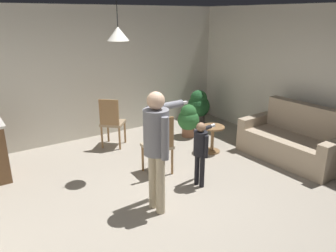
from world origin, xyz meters
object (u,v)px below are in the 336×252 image
dining_chair_by_counter (112,121)px  potted_plant_corner (188,119)px  couch_floral (292,142)px  side_table_by_couch (212,136)px  potted_plant_by_wall (199,105)px  spare_remote_on_table (213,125)px  dining_chair_near_wall (159,143)px  person_adult (157,139)px  person_child (201,147)px

dining_chair_by_counter → potted_plant_corner: size_ratio=1.40×
couch_floral → side_table_by_couch: (-1.00, 1.04, -0.00)m
potted_plant_by_wall → spare_remote_on_table: bearing=-120.1°
side_table_by_couch → dining_chair_near_wall: dining_chair_near_wall is taller
side_table_by_couch → person_adult: (-1.90, -1.08, 0.69)m
dining_chair_by_counter → dining_chair_near_wall: same height
person_child → potted_plant_corner: (1.15, 1.82, -0.24)m
side_table_by_couch → person_adult: size_ratio=0.32×
person_adult → spare_remote_on_table: size_ratio=12.58×
dining_chair_by_counter → spare_remote_on_table: dining_chair_by_counter is taller
dining_chair_near_wall → spare_remote_on_table: 1.36m
couch_floral → person_child: size_ratio=1.78×
potted_plant_by_wall → dining_chair_by_counter: bearing=-174.7°
couch_floral → person_adult: 2.98m
dining_chair_near_wall → potted_plant_corner: 1.88m
side_table_by_couch → person_child: (-1.02, -0.88, 0.31)m
dining_chair_near_wall → spare_remote_on_table: bearing=12.8°
dining_chair_near_wall → couch_floral: bearing=-16.4°
person_adult → potted_plant_by_wall: person_adult is taller
person_child → dining_chair_near_wall: bearing=-161.9°
person_child → spare_remote_on_table: bearing=123.8°
person_adult → spare_remote_on_table: 2.25m
person_adult → potted_plant_corner: 2.93m
couch_floral → side_table_by_couch: size_ratio=3.52×
person_child → dining_chair_by_counter: (-0.46, 2.18, -0.09)m
potted_plant_by_wall → side_table_by_couch: bearing=-120.0°
potted_plant_by_wall → spare_remote_on_table: size_ratio=6.33×
person_adult → dining_chair_near_wall: person_adult is taller
dining_chair_by_counter → side_table_by_couch: bearing=1.9°
couch_floral → person_child: person_child is taller
couch_floral → dining_chair_near_wall: (-2.33, 0.82, 0.21)m
side_table_by_couch → person_child: bearing=-139.1°
person_adult → dining_chair_by_counter: bearing=167.5°
potted_plant_corner → potted_plant_by_wall: (0.74, 0.58, 0.06)m
potted_plant_corner → couch_floral: bearing=-66.3°
couch_floral → dining_chair_near_wall: same height
person_adult → dining_chair_near_wall: (0.57, 0.86, -0.47)m
potted_plant_corner → side_table_by_couch: bearing=-98.1°
dining_chair_near_wall → person_child: bearing=-61.6°
potted_plant_corner → spare_remote_on_table: bearing=-97.9°
couch_floral → dining_chair_by_counter: 3.41m
side_table_by_couch → spare_remote_on_table: (0.00, 0.01, 0.21)m
couch_floral → person_adult: size_ratio=1.12×
side_table_by_couch → person_adult: bearing=-150.4°
dining_chair_by_counter → potted_plant_by_wall: bearing=48.5°
couch_floral → spare_remote_on_table: couch_floral is taller
couch_floral → spare_remote_on_table: (-0.99, 1.05, 0.21)m
person_child → dining_chair_near_wall: (-0.32, 0.66, -0.09)m
person_child → potted_plant_by_wall: bearing=134.3°
couch_floral → potted_plant_by_wall: 2.56m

